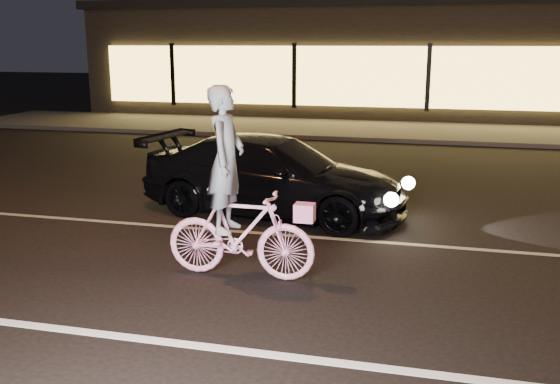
# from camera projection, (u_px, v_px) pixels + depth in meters

# --- Properties ---
(ground) EXTENTS (90.00, 90.00, 0.00)m
(ground) POSITION_uv_depth(u_px,v_px,m) (397.00, 301.00, 6.77)
(ground) COLOR black
(ground) RESTS_ON ground
(lane_stripe_near) EXTENTS (60.00, 0.12, 0.01)m
(lane_stripe_near) POSITION_uv_depth(u_px,v_px,m) (385.00, 369.00, 5.36)
(lane_stripe_near) COLOR silver
(lane_stripe_near) RESTS_ON ground
(lane_stripe_far) EXTENTS (60.00, 0.10, 0.01)m
(lane_stripe_far) POSITION_uv_depth(u_px,v_px,m) (406.00, 244.00, 8.66)
(lane_stripe_far) COLOR gray
(lane_stripe_far) RESTS_ON ground
(sidewalk) EXTENTS (30.00, 4.00, 0.12)m
(sidewalk) POSITION_uv_depth(u_px,v_px,m) (424.00, 132.00, 19.02)
(sidewalk) COLOR #383533
(sidewalk) RESTS_ON ground
(storefront) EXTENTS (25.40, 8.42, 4.20)m
(storefront) POSITION_uv_depth(u_px,v_px,m) (431.00, 57.00, 24.16)
(storefront) COLOR black
(storefront) RESTS_ON ground
(cyclist) EXTENTS (1.81, 0.62, 2.27)m
(cyclist) POSITION_uv_depth(u_px,v_px,m) (236.00, 211.00, 7.29)
(cyclist) COLOR #FF3793
(cyclist) RESTS_ON ground
(sedan) EXTENTS (4.56, 2.43, 1.26)m
(sedan) POSITION_uv_depth(u_px,v_px,m) (274.00, 176.00, 10.06)
(sedan) COLOR black
(sedan) RESTS_ON ground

